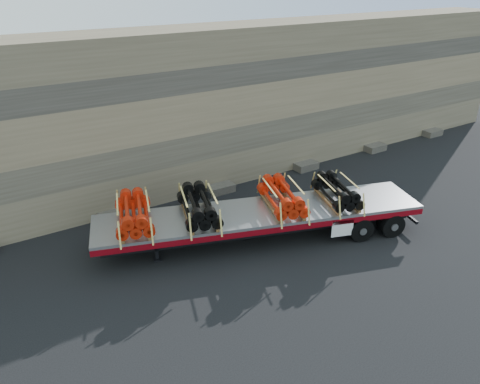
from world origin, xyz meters
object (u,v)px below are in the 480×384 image
at_px(trailer, 260,225).
at_px(bundle_rear, 337,192).
at_px(bundle_midfront, 199,207).
at_px(bundle_midrear, 282,197).
at_px(bundle_front, 134,214).

xyz_separation_m(trailer, bundle_rear, (2.84, -0.94, 1.00)).
bearing_deg(bundle_midfront, bundle_midrear, 0.00).
xyz_separation_m(bundle_front, bundle_rear, (7.12, -2.37, -0.03)).
bearing_deg(bundle_midfront, bundle_front, 180.00).
relative_size(bundle_midrear, bundle_rear, 1.08).
bearing_deg(bundle_rear, trailer, -180.00).
relative_size(bundle_midfront, bundle_midrear, 1.01).
height_order(bundle_midfront, bundle_rear, bundle_midfront).
xyz_separation_m(trailer, bundle_front, (-4.28, 1.42, 1.03)).
xyz_separation_m(trailer, bundle_midrear, (0.78, -0.26, 1.03)).
bearing_deg(trailer, bundle_rear, 0.00).
xyz_separation_m(bundle_front, bundle_midfront, (2.13, -0.71, 0.00)).
relative_size(trailer, bundle_rear, 5.27).
height_order(bundle_front, bundle_rear, bundle_front).
distance_m(bundle_front, bundle_rear, 7.51).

